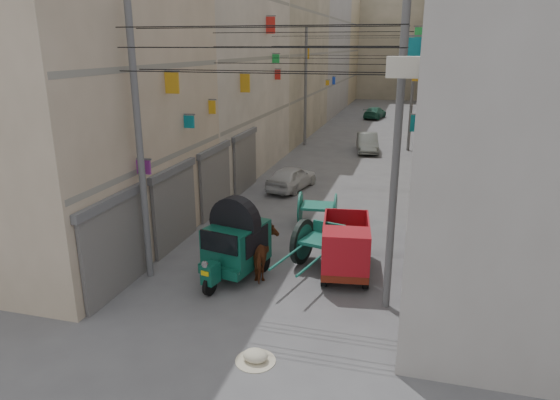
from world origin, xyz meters
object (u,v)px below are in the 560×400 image
(mini_truck, at_px, (346,251))
(distant_car_grey, at_px, (367,143))
(distant_car_white, at_px, (292,178))
(feed_sack, at_px, (255,356))
(tonga_cart, at_px, (322,245))
(second_cart, at_px, (318,208))
(distant_car_green, at_px, (375,113))
(horse, at_px, (266,253))
(auto_rickshaw, at_px, (235,241))

(mini_truck, height_order, distant_car_grey, mini_truck)
(distant_car_white, bearing_deg, feed_sack, 112.68)
(tonga_cart, relative_size, feed_sack, 6.10)
(tonga_cart, height_order, second_cart, tonga_cart)
(distant_car_green, bearing_deg, mini_truck, 102.88)
(tonga_cart, distance_m, second_cart, 4.05)
(second_cart, relative_size, feed_sack, 2.74)
(horse, bearing_deg, distant_car_green, -103.53)
(tonga_cart, bearing_deg, feed_sack, -81.10)
(mini_truck, xyz_separation_m, horse, (-2.39, -0.50, -0.13))
(distant_car_white, bearing_deg, distant_car_grey, -92.77)
(distant_car_green, bearing_deg, distant_car_white, 95.54)
(distant_car_green, bearing_deg, feed_sack, 100.57)
(feed_sack, bearing_deg, distant_car_grey, 89.93)
(distant_car_green, bearing_deg, tonga_cart, 101.58)
(second_cart, xyz_separation_m, distant_car_grey, (0.44, 14.84, -0.08))
(auto_rickshaw, distance_m, tonga_cart, 2.78)
(second_cart, height_order, distant_car_white, second_cart)
(auto_rickshaw, bearing_deg, feed_sack, -52.40)
(second_cart, distance_m, distant_car_green, 31.15)
(mini_truck, bearing_deg, feed_sack, -113.22)
(auto_rickshaw, bearing_deg, distant_car_green, 100.34)
(mini_truck, bearing_deg, distant_car_grey, 85.97)
(mini_truck, height_order, horse, mini_truck)
(auto_rickshaw, relative_size, distant_car_grey, 0.77)
(auto_rickshaw, bearing_deg, distant_car_white, 106.07)
(distant_car_green, bearing_deg, distant_car_grey, 102.57)
(auto_rickshaw, distance_m, distant_car_white, 9.94)
(auto_rickshaw, bearing_deg, tonga_cart, 40.24)
(tonga_cart, height_order, distant_car_green, tonga_cart)
(mini_truck, relative_size, horse, 1.95)
(feed_sack, xyz_separation_m, horse, (-1.07, 4.34, 0.57))
(distant_car_white, relative_size, distant_car_green, 0.92)
(auto_rickshaw, distance_m, mini_truck, 3.37)
(tonga_cart, xyz_separation_m, distant_car_grey, (-0.47, 18.78, -0.17))
(distant_car_white, relative_size, distant_car_grey, 0.94)
(tonga_cart, height_order, distant_car_white, tonga_cart)
(tonga_cart, height_order, feed_sack, tonga_cart)
(tonga_cart, bearing_deg, distant_car_white, 124.26)
(second_cart, bearing_deg, distant_car_white, 110.35)
(mini_truck, height_order, distant_car_white, mini_truck)
(mini_truck, distance_m, second_cart, 4.77)
(distant_car_green, bearing_deg, horse, 99.03)
(mini_truck, bearing_deg, second_cart, 103.54)
(horse, xyz_separation_m, distant_car_grey, (1.10, 19.78, -0.10))
(distant_car_white, distance_m, distant_car_grey, 10.53)
(mini_truck, distance_m, distant_car_white, 9.93)
(auto_rickshaw, distance_m, feed_sack, 4.58)
(mini_truck, bearing_deg, distant_car_green, 85.71)
(auto_rickshaw, bearing_deg, horse, 31.74)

